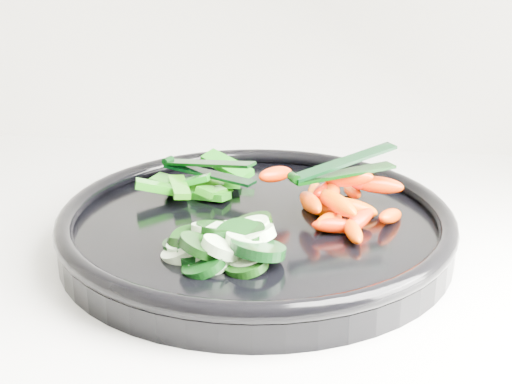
# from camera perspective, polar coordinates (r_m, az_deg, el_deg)

# --- Properties ---
(veggie_tray) EXTENTS (0.45, 0.45, 0.04)m
(veggie_tray) POSITION_cam_1_polar(r_m,az_deg,el_deg) (0.68, -0.00, -2.73)
(veggie_tray) COLOR black
(veggie_tray) RESTS_ON counter
(cucumber_pile) EXTENTS (0.13, 0.11, 0.04)m
(cucumber_pile) POSITION_cam_1_polar(r_m,az_deg,el_deg) (0.61, -3.00, -4.15)
(cucumber_pile) COLOR black
(cucumber_pile) RESTS_ON veggie_tray
(carrot_pile) EXTENTS (0.15, 0.14, 0.05)m
(carrot_pile) POSITION_cam_1_polar(r_m,az_deg,el_deg) (0.69, 6.65, -0.56)
(carrot_pile) COLOR #F82A00
(carrot_pile) RESTS_ON veggie_tray
(pepper_pile) EXTENTS (0.12, 0.13, 0.04)m
(pepper_pile) POSITION_cam_1_polar(r_m,az_deg,el_deg) (0.75, -4.64, 0.60)
(pepper_pile) COLOR #1A720A
(pepper_pile) RESTS_ON veggie_tray
(tong_carrot) EXTENTS (0.10, 0.08, 0.02)m
(tong_carrot) POSITION_cam_1_polar(r_m,az_deg,el_deg) (0.68, 6.84, 1.91)
(tong_carrot) COLOR black
(tong_carrot) RESTS_ON carrot_pile
(tong_pepper) EXTENTS (0.11, 0.06, 0.02)m
(tong_pepper) POSITION_cam_1_polar(r_m,az_deg,el_deg) (0.75, -4.04, 1.93)
(tong_pepper) COLOR black
(tong_pepper) RESTS_ON pepper_pile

